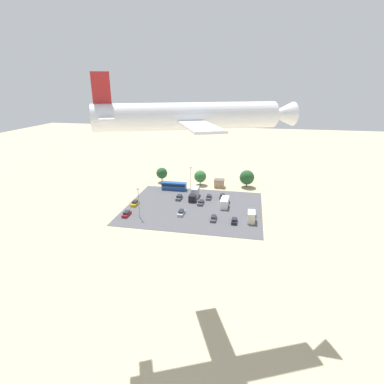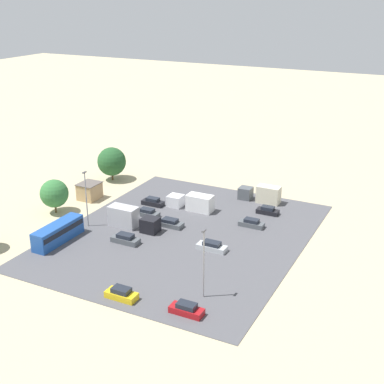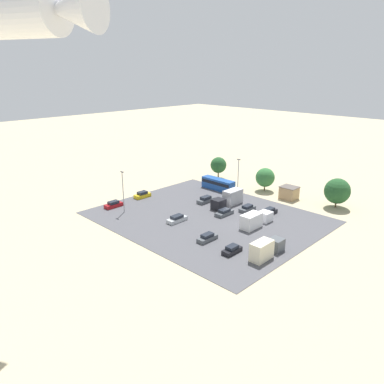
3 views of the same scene
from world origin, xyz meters
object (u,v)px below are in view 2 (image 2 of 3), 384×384
object	(u,v)px
parked_car_3	(121,294)
parked_truck_2	(131,219)
parked_car_1	(268,211)
parked_truck_0	(193,202)
bus	(58,232)
parked_car_0	(153,202)
parked_car_5	(125,239)
parked_car_4	(147,213)
parked_car_7	(251,223)
parked_car_8	(212,246)
parked_car_2	(170,223)
parked_car_6	(187,309)
shed_building	(89,191)
parked_truck_1	(262,194)

from	to	relation	value
parked_car_3	parked_truck_2	size ratio (longest dim) A/B	0.47
parked_truck_2	parked_car_1	bearing A→B (deg)	130.67
parked_car_1	parked_truck_0	size ratio (longest dim) A/B	0.45
bus	parked_car_0	distance (m)	21.22
parked_car_1	parked_car_0	bearing A→B (deg)	-74.36
parked_car_5	parked_car_0	bearing A→B (deg)	15.16
parked_car_4	parked_car_7	size ratio (longest dim) A/B	1.02
parked_car_1	parked_car_4	world-z (taller)	parked_car_1
parked_car_8	parked_car_2	bearing A→B (deg)	64.51
bus	parked_car_3	world-z (taller)	bus
parked_car_1	parked_car_6	size ratio (longest dim) A/B	0.91
parked_car_5	parked_car_6	bearing A→B (deg)	-126.71
parked_truck_2	parked_truck_0	bearing A→B (deg)	154.01
parked_car_0	parked_car_3	bearing A→B (deg)	-156.54
parked_car_0	parked_car_1	size ratio (longest dim) A/B	1.06
bus	parked_truck_0	xyz separation A→B (m)	(-21.97, 13.40, -0.28)
parked_truck_0	parked_car_7	bearing A→B (deg)	-100.52
parked_car_0	parked_car_6	bearing A→B (deg)	-142.66
shed_building	parked_truck_0	bearing A→B (deg)	101.42
parked_car_7	parked_truck_0	distance (m)	12.75
shed_building	parked_truck_1	world-z (taller)	parked_truck_1
bus	parked_car_6	bearing A→B (deg)	-17.75
parked_car_3	parked_truck_2	xyz separation A→B (m)	(-19.65, -11.19, 0.97)
parked_truck_1	parked_car_4	bearing A→B (deg)	134.71
parked_car_7	parked_truck_1	distance (m)	12.07
parked_car_5	parked_car_7	bearing A→B (deg)	-46.54
parked_car_1	parked_car_4	bearing A→B (deg)	-60.60
parked_car_2	parked_truck_2	world-z (taller)	parked_truck_2
parked_car_0	parked_truck_2	xyz separation A→B (m)	(10.48, 1.89, 1.00)
parked_car_1	parked_truck_1	distance (m)	6.06
parked_car_1	parked_car_5	size ratio (longest dim) A/B	0.85
parked_car_1	parked_truck_1	bearing A→B (deg)	-149.66
parked_car_2	parked_truck_1	xyz separation A→B (m)	(-18.07, 10.23, 0.95)
parked_truck_0	parked_car_2	bearing A→B (deg)	179.24
parked_car_0	parked_car_8	xyz separation A→B (m)	(11.93, 17.86, -0.02)
parked_car_4	parked_car_5	distance (m)	11.26
parked_truck_2	parked_car_6	bearing A→B (deg)	47.34
parked_car_3	parked_car_4	distance (m)	27.62
parked_car_2	parked_truck_0	distance (m)	8.63
shed_building	parked_car_0	xyz separation A→B (m)	(-2.61, 12.81, -0.93)
parked_truck_2	parked_car_3	bearing A→B (deg)	29.65
parked_car_0	parked_car_6	xyz separation A→B (m)	(29.42, 22.44, 0.01)
parked_car_4	parked_car_8	xyz separation A→B (m)	(6.99, 16.11, 0.02)
parked_car_3	parked_truck_1	xyz separation A→B (m)	(-41.14, 4.79, 0.87)
parked_car_4	parked_car_6	size ratio (longest dim) A/B	1.01
parked_car_7	parked_truck_1	world-z (taller)	parked_truck_1
parked_car_7	parked_car_8	bearing A→B (deg)	167.86
parked_car_0	parked_truck_0	size ratio (longest dim) A/B	0.48
parked_car_0	parked_car_4	size ratio (longest dim) A/B	0.95
parked_car_1	parked_car_2	distance (m)	18.49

